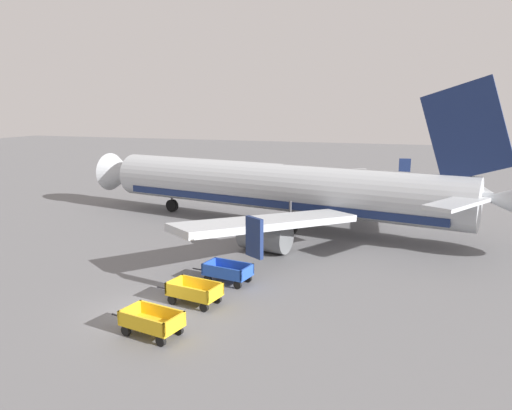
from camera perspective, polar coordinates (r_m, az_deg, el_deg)
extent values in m
plane|color=slate|center=(23.70, -12.32, -12.11)|extent=(220.00, 220.00, 0.00)
cylinder|color=#B2B7BC|center=(38.47, 2.16, 2.18)|extent=(30.16, 9.25, 3.70)
cube|color=navy|center=(38.65, 2.15, 0.69)|extent=(27.18, 8.51, 0.56)
cone|color=#B2B7BC|center=(48.30, -15.48, 3.68)|extent=(3.82, 4.16, 3.63)
cube|color=#B2B7BC|center=(29.47, 1.71, -2.04)|extent=(9.22, 12.34, 1.35)
cube|color=navy|center=(22.50, -0.19, -3.84)|extent=(1.03, 0.76, 1.90)
cylinder|color=slate|center=(31.70, 1.06, -3.58)|extent=(3.54, 2.66, 2.10)
cube|color=#B2B7BC|center=(44.63, 11.88, 2.37)|extent=(5.08, 13.26, 1.35)
cube|color=navy|center=(50.04, 17.12, 4.17)|extent=(1.12, 0.41, 1.90)
cylinder|color=slate|center=(43.80, 9.64, 0.49)|extent=(3.54, 2.66, 2.10)
cube|color=navy|center=(33.88, 23.58, 8.05)|extent=(5.94, 1.47, 6.88)
cube|color=#B2B7BC|center=(31.16, 22.66, 0.19)|extent=(4.08, 5.42, 0.24)
cube|color=#B2B7BC|center=(37.44, 23.95, 1.86)|extent=(2.44, 5.38, 0.24)
cylinder|color=#4C4C51|center=(44.52, -9.91, 1.23)|extent=(0.20, 0.20, 2.04)
cylinder|color=black|center=(44.71, -9.87, -0.05)|extent=(1.16, 0.65, 1.10)
cylinder|color=#4C4C51|center=(35.74, 4.05, -1.14)|extent=(0.20, 0.20, 2.04)
cylinder|color=black|center=(35.98, 4.03, -2.73)|extent=(1.16, 0.65, 1.10)
cylinder|color=#4C4C51|center=(39.66, 6.82, 0.07)|extent=(0.20, 0.20, 2.04)
cylinder|color=black|center=(39.88, 6.79, -1.37)|extent=(1.16, 0.65, 1.10)
cube|color=gold|center=(21.20, -12.16, -13.61)|extent=(2.71, 1.83, 0.08)
cube|color=gold|center=(20.64, -13.43, -13.43)|extent=(2.48, 0.55, 0.55)
cube|color=gold|center=(21.52, -11.03, -12.26)|extent=(2.48, 0.55, 0.55)
cube|color=gold|center=(21.83, -14.61, -12.07)|extent=(0.35, 1.40, 0.55)
cube|color=gold|center=(20.35, -9.60, -13.64)|extent=(0.35, 1.40, 0.55)
cylinder|color=#2D2D33|center=(22.37, -15.70, -12.53)|extent=(1.00, 0.26, 0.08)
cylinder|color=black|center=(21.54, -15.08, -14.11)|extent=(0.46, 0.24, 0.44)
cylinder|color=black|center=(22.27, -13.02, -13.12)|extent=(0.46, 0.24, 0.44)
cylinder|color=black|center=(20.38, -11.16, -15.47)|extent=(0.46, 0.24, 0.44)
cylinder|color=black|center=(21.14, -9.13, -14.35)|extent=(0.46, 0.24, 0.44)
cube|color=gold|center=(23.96, -7.27, -10.41)|extent=(2.69, 1.79, 0.08)
cube|color=gold|center=(23.36, -8.23, -10.20)|extent=(2.48, 0.50, 0.55)
cube|color=gold|center=(24.34, -6.39, -9.24)|extent=(2.48, 0.50, 0.55)
cube|color=gold|center=(24.53, -9.60, -9.17)|extent=(0.33, 1.40, 0.55)
cube|color=gold|center=(23.21, -4.84, -10.26)|extent=(0.33, 1.40, 0.55)
cylinder|color=#2D2D33|center=(25.01, -10.67, -9.67)|extent=(1.00, 0.24, 0.08)
cylinder|color=black|center=(24.18, -9.88, -10.96)|extent=(0.46, 0.23, 0.44)
cylinder|color=black|center=(25.00, -8.27, -10.13)|extent=(0.46, 0.23, 0.44)
cylinder|color=black|center=(23.14, -6.14, -11.90)|extent=(0.46, 0.23, 0.44)
cylinder|color=black|center=(23.99, -4.60, -10.99)|extent=(0.46, 0.23, 0.44)
cube|color=#234CB2|center=(26.51, -3.35, -8.15)|extent=(2.69, 1.77, 0.08)
cube|color=#234CB2|center=(25.88, -4.11, -7.91)|extent=(2.49, 0.49, 0.55)
cube|color=#234CB2|center=(26.93, -2.64, -7.11)|extent=(2.49, 0.49, 0.55)
cube|color=#234CB2|center=(27.02, -5.55, -7.09)|extent=(0.32, 1.40, 0.55)
cube|color=#234CB2|center=(25.83, -1.06, -7.92)|extent=(0.32, 1.40, 0.55)
cylinder|color=#2D2D33|center=(27.45, -6.59, -7.59)|extent=(1.00, 0.23, 0.08)
cylinder|color=black|center=(26.63, -5.72, -8.69)|extent=(0.46, 0.23, 0.44)
cylinder|color=black|center=(27.51, -4.42, -7.99)|extent=(0.46, 0.23, 0.44)
cylinder|color=black|center=(25.70, -2.19, -9.40)|extent=(0.46, 0.23, 0.44)
cylinder|color=black|center=(26.61, -0.97, -8.64)|extent=(0.46, 0.23, 0.44)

